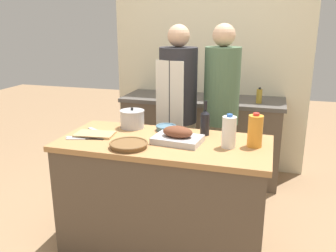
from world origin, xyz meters
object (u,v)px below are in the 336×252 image
object	(u,v)px
wicker_basket	(129,145)
wine_glass_left	(255,130)
knife_paring	(98,131)
person_cook_guest	(221,109)
mixing_bowl	(166,128)
juice_jug	(255,131)
knife_chef	(86,138)
condiment_bottle_tall	(259,96)
cutting_board	(95,134)
knife_bread	(83,139)
stock_pot	(132,119)
condiment_bottle_short	(210,95)
milk_jug	(229,132)
roasting_pan	(178,136)
person_cook_aproned	(178,109)
wine_bottle_green	(205,122)

from	to	relation	value
wicker_basket	wine_glass_left	size ratio (longest dim) A/B	2.16
knife_paring	person_cook_guest	bearing A→B (deg)	40.28
mixing_bowl	juice_jug	world-z (taller)	juice_jug
knife_chef	condiment_bottle_tall	size ratio (longest dim) A/B	1.82
person_cook_guest	wine_glass_left	bearing A→B (deg)	-49.66
cutting_board	mixing_bowl	bearing A→B (deg)	30.04
knife_bread	person_cook_guest	distance (m)	1.26
knife_chef	knife_bread	distance (m)	0.02
person_cook_guest	stock_pot	bearing A→B (deg)	-127.93
cutting_board	condiment_bottle_short	xyz separation A→B (m)	(0.63, 1.33, 0.08)
knife_paring	person_cook_guest	size ratio (longest dim) A/B	0.13
juice_jug	knife_bread	distance (m)	1.22
wine_glass_left	person_cook_guest	size ratio (longest dim) A/B	0.07
milk_jug	knife_paring	world-z (taller)	milk_jug
roasting_pan	person_cook_guest	world-z (taller)	person_cook_guest
wicker_basket	wine_glass_left	bearing A→B (deg)	24.33
person_cook_aproned	wicker_basket	bearing A→B (deg)	-82.74
condiment_bottle_tall	knife_bread	bearing A→B (deg)	-128.40
cutting_board	knife_chef	xyz separation A→B (m)	(-0.02, -0.09, -0.01)
condiment_bottle_tall	person_cook_guest	world-z (taller)	person_cook_guest
wicker_basket	juice_jug	world-z (taller)	juice_jug
knife_paring	person_cook_aproned	distance (m)	0.82
knife_bread	person_cook_guest	world-z (taller)	person_cook_guest
cutting_board	mixing_bowl	distance (m)	0.55
roasting_pan	stock_pot	bearing A→B (deg)	150.20
wine_bottle_green	person_cook_guest	size ratio (longest dim) A/B	0.16
mixing_bowl	milk_jug	size ratio (longest dim) A/B	0.70
condiment_bottle_short	stock_pot	bearing A→B (deg)	-112.47
roasting_pan	knife_paring	distance (m)	0.66
wicker_basket	roasting_pan	bearing A→B (deg)	33.38
milk_jug	knife_paring	size ratio (longest dim) A/B	1.04
wine_glass_left	knife_chef	size ratio (longest dim) A/B	0.42
milk_jug	person_cook_aproned	size ratio (longest dim) A/B	0.14
condiment_bottle_tall	person_cook_guest	xyz separation A→B (m)	(-0.30, -0.56, -0.03)
stock_pot	juice_jug	bearing A→B (deg)	-10.77
cutting_board	person_cook_aproned	world-z (taller)	person_cook_aproned
knife_chef	person_cook_guest	distance (m)	1.23
juice_jug	knife_paring	distance (m)	1.19
knife_bread	person_cook_aproned	bearing A→B (deg)	61.25
mixing_bowl	person_cook_aproned	bearing A→B (deg)	94.30
person_cook_guest	mixing_bowl	bearing A→B (deg)	-111.47
cutting_board	condiment_bottle_short	world-z (taller)	condiment_bottle_short
cutting_board	stock_pot	size ratio (longest dim) A/B	1.55
milk_jug	knife_bread	size ratio (longest dim) A/B	1.01
wicker_basket	condiment_bottle_tall	world-z (taller)	condiment_bottle_tall
stock_pot	condiment_bottle_short	world-z (taller)	condiment_bottle_short
wine_bottle_green	condiment_bottle_tall	distance (m)	1.17
wine_bottle_green	condiment_bottle_short	xyz separation A→B (m)	(-0.16, 1.08, -0.01)
roasting_pan	milk_jug	size ratio (longest dim) A/B	1.52
wicker_basket	knife_paring	distance (m)	0.45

